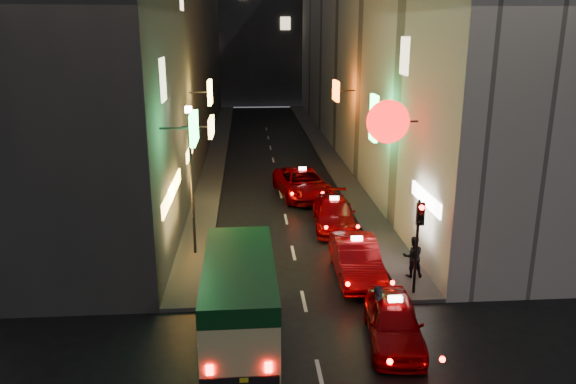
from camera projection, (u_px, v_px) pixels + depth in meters
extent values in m
cube|color=#34312F|center=(162.00, 34.00, 41.30)|extent=(6.00, 52.00, 18.00)
cube|color=#32FF67|center=(194.00, 128.00, 20.01)|extent=(0.18, 1.74, 1.09)
cube|color=#EEBA53|center=(211.00, 127.00, 26.69)|extent=(0.18, 2.13, 0.85)
cube|color=gold|center=(210.00, 92.00, 30.69)|extent=(0.18, 1.55, 1.31)
cube|color=#EEBA53|center=(168.00, 201.00, 21.45)|extent=(0.10, 3.10, 0.55)
cube|color=gold|center=(175.00, 185.00, 23.55)|extent=(0.10, 3.70, 0.55)
cube|color=#EEBA53|center=(189.00, 153.00, 29.82)|extent=(0.10, 3.00, 0.55)
cube|color=#FFE5B2|center=(163.00, 80.00, 20.87)|extent=(0.06, 1.30, 1.60)
cube|color=#B4AEA5|center=(376.00, 34.00, 42.44)|extent=(6.00, 52.00, 18.00)
cylinder|color=#F20A0A|center=(388.00, 122.00, 22.56)|extent=(1.74, 0.18, 1.74)
cube|color=#32FF67|center=(374.00, 118.00, 26.45)|extent=(0.18, 1.11, 2.17)
cube|color=#F7530C|center=(336.00, 91.00, 35.31)|extent=(0.18, 1.79, 1.24)
cube|color=white|center=(426.00, 199.00, 21.71)|extent=(0.10, 3.44, 0.55)
cube|color=#FFE5B2|center=(405.00, 56.00, 24.25)|extent=(0.06, 1.30, 1.60)
cube|color=#313236|center=(259.00, 16.00, 71.96)|extent=(30.00, 10.00, 22.00)
cube|color=#423F3D|center=(217.00, 151.00, 44.06)|extent=(1.50, 52.00, 0.15)
cube|color=#423F3D|center=(325.00, 150.00, 44.66)|extent=(1.50, 52.00, 0.15)
cube|color=#DCD189|center=(240.00, 295.00, 17.13)|extent=(2.17, 6.05, 2.21)
cube|color=#0A3615|center=(239.00, 270.00, 16.89)|extent=(2.19, 6.07, 0.55)
cube|color=black|center=(240.00, 285.00, 17.36)|extent=(2.17, 3.64, 0.50)
cube|color=black|center=(240.00, 381.00, 14.55)|extent=(2.07, 0.20, 0.30)
cube|color=#FF0A05|center=(210.00, 370.00, 14.32)|extent=(0.18, 0.06, 0.28)
cube|color=#FF0A05|center=(269.00, 368.00, 14.43)|extent=(0.18, 0.06, 0.28)
cylinder|color=black|center=(214.00, 300.00, 19.22)|extent=(0.22, 0.76, 0.76)
cylinder|color=black|center=(274.00, 362.00, 15.65)|extent=(0.22, 0.76, 0.76)
imported|color=#870003|center=(394.00, 319.00, 17.13)|extent=(2.67, 5.28, 1.61)
cube|color=white|center=(396.00, 292.00, 16.88)|extent=(0.44, 0.23, 0.16)
sphere|color=#FF0A05|center=(390.00, 362.00, 14.87)|extent=(0.16, 0.16, 0.16)
sphere|color=#FF0A05|center=(442.00, 359.00, 14.98)|extent=(0.16, 0.16, 0.16)
imported|color=#870003|center=(356.00, 256.00, 21.69)|extent=(2.37, 5.57, 1.76)
cube|color=white|center=(357.00, 232.00, 21.42)|extent=(0.42, 0.19, 0.16)
sphere|color=#FF0A05|center=(348.00, 284.00, 19.22)|extent=(0.16, 0.16, 0.16)
sphere|color=#FF0A05|center=(392.00, 283.00, 19.33)|extent=(0.16, 0.16, 0.16)
imported|color=#870003|center=(334.00, 211.00, 27.22)|extent=(2.41, 5.22, 1.62)
cube|color=white|center=(335.00, 193.00, 26.97)|extent=(0.43, 0.21, 0.16)
sphere|color=#FF0A05|center=(326.00, 227.00, 24.95)|extent=(0.16, 0.16, 0.16)
sphere|color=#FF0A05|center=(358.00, 227.00, 25.05)|extent=(0.16, 0.16, 0.16)
imported|color=#870003|center=(303.00, 181.00, 32.25)|extent=(3.20, 6.05, 1.83)
cube|color=white|center=(303.00, 164.00, 31.97)|extent=(0.44, 0.24, 0.16)
sphere|color=#FF0A05|center=(292.00, 194.00, 29.67)|extent=(0.16, 0.16, 0.16)
sphere|color=#FF0A05|center=(323.00, 193.00, 29.79)|extent=(0.16, 0.16, 0.16)
imported|color=black|center=(379.00, 307.00, 17.58)|extent=(0.60, 0.72, 1.87)
imported|color=black|center=(413.00, 254.00, 21.39)|extent=(0.72, 0.48, 1.85)
cylinder|color=black|center=(416.00, 247.00, 19.81)|extent=(0.10, 0.10, 3.50)
cube|color=black|center=(420.00, 214.00, 19.28)|extent=(0.26, 0.18, 0.80)
sphere|color=#FF0A05|center=(422.00, 207.00, 19.09)|extent=(0.18, 0.18, 0.18)
sphere|color=black|center=(421.00, 215.00, 19.17)|extent=(0.17, 0.17, 0.17)
sphere|color=black|center=(421.00, 222.00, 19.25)|extent=(0.17, 0.17, 0.17)
cylinder|color=black|center=(192.00, 185.00, 23.09)|extent=(0.12, 0.12, 6.00)
cylinder|color=#FFE5BF|center=(188.00, 109.00, 22.23)|extent=(0.28, 0.28, 0.25)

